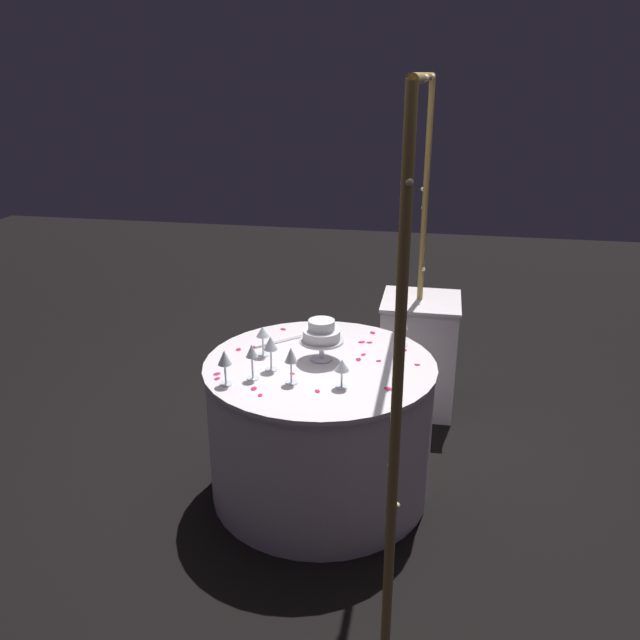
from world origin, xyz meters
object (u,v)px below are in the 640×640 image
side_table (418,354)px  wine_glass_0 (271,344)px  wine_glass_5 (291,357)px  cake_knife (276,342)px  wine_glass_6 (342,367)px  decorative_arch (417,241)px  wine_glass_4 (225,359)px  wine_glass_1 (263,334)px  wine_glass_3 (252,353)px  main_table (320,428)px  wine_glass_2 (403,324)px  tiered_cake (322,334)px

side_table → wine_glass_0: wine_glass_0 is taller
wine_glass_5 → cake_knife: (-0.44, -0.19, -0.13)m
wine_glass_6 → cake_knife: 0.62m
decorative_arch → wine_glass_4: bearing=-69.4°
side_table → wine_glass_4: 1.64m
side_table → wine_glass_6: wine_glass_6 is taller
wine_glass_0 → wine_glass_6: wine_glass_0 is taller
decorative_arch → side_table: (-1.02, 0.01, -1.00)m
cake_knife → wine_glass_5: bearing=22.8°
wine_glass_1 → wine_glass_3: wine_glass_3 is taller
wine_glass_1 → cake_knife: wine_glass_1 is taller
main_table → wine_glass_0: wine_glass_0 is taller
wine_glass_3 → wine_glass_6: (0.01, 0.42, -0.03)m
wine_glass_4 → wine_glass_5: bearing=103.6°
wine_glass_3 → main_table: bearing=129.5°
decorative_arch → cake_knife: decorative_arch is taller
wine_glass_3 → wine_glass_5: 0.19m
wine_glass_6 → wine_glass_2: bearing=156.3°
wine_glass_1 → wine_glass_2: bearing=111.0°
wine_glass_2 → wine_glass_3: 0.85m
decorative_arch → wine_glass_0: (0.12, -0.66, -0.51)m
side_table → wine_glass_5: size_ratio=4.21×
wine_glass_4 → cake_knife: wine_glass_4 is taller
wine_glass_6 → wine_glass_3: bearing=-91.5°
main_table → wine_glass_1: 0.57m
wine_glass_5 → decorative_arch: bearing=114.3°
wine_glass_0 → wine_glass_4: 0.25m
wine_glass_2 → cake_knife: (0.10, -0.66, -0.11)m
cake_knife → main_table: bearing=53.2°
main_table → wine_glass_2: 0.69m
decorative_arch → tiered_cake: size_ratio=9.55×
wine_glass_3 → wine_glass_5: (0.01, 0.19, 0.00)m
wine_glass_2 → wine_glass_4: 0.98m
decorative_arch → cake_knife: (-0.20, -0.72, -0.63)m
wine_glass_1 → wine_glass_2: (-0.26, 0.68, -0.00)m
tiered_cake → main_table: bearing=-2.4°
decorative_arch → side_table: size_ratio=2.82×
main_table → wine_glass_3: size_ratio=6.68×
main_table → wine_glass_2: (-0.30, 0.38, 0.48)m
wine_glass_3 → wine_glass_5: size_ratio=0.98×
wine_glass_2 → wine_glass_6: 0.59m
tiered_cake → wine_glass_2: size_ratio=1.35×
side_table → main_table: bearing=-23.9°
wine_glass_1 → wine_glass_2: size_ratio=0.95×
wine_glass_2 → cake_knife: wine_glass_2 is taller
wine_glass_3 → cake_knife: (-0.43, 0.00, -0.13)m
wine_glass_4 → cake_knife: bearing=168.4°
wine_glass_0 → wine_glass_5: size_ratio=0.99×
wine_glass_0 → wine_glass_6: size_ratio=1.27×
main_table → wine_glass_3: wine_glass_3 is taller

